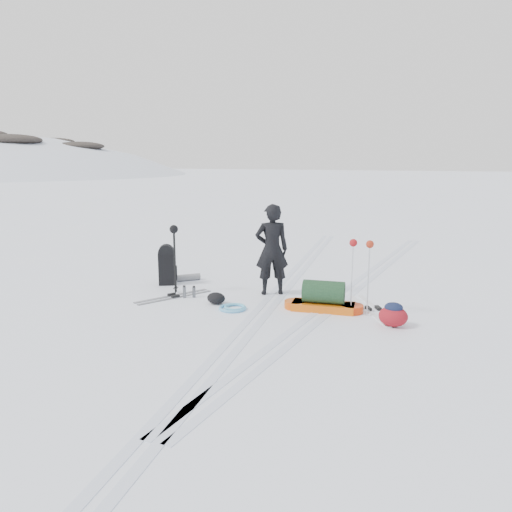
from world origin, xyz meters
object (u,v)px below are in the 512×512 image
Objects in this scene: ski_poles_black at (174,238)px; expedition_rucksack at (170,266)px; pulk_sled at (323,299)px; skier at (272,250)px.

expedition_rucksack is at bearing 148.55° from ski_poles_black.
pulk_sled is at bearing -38.11° from expedition_rucksack.
ski_poles_black is at bearing -8.62° from skier.
skier reaches higher than pulk_sled.
pulk_sled is (1.27, -0.76, -0.74)m from skier.
skier is at bearing 144.48° from pulk_sled.
skier is 2.50m from expedition_rucksack.
ski_poles_black is at bearing -78.24° from expedition_rucksack.
skier is 1.66m from pulk_sled.
skier reaches higher than ski_poles_black.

